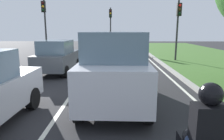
# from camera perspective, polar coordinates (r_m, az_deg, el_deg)

# --- Properties ---
(ground_plane) EXTENTS (60.00, 60.00, 0.00)m
(ground_plane) POSITION_cam_1_polar(r_m,az_deg,el_deg) (11.62, -3.50, -0.30)
(ground_plane) COLOR #262628
(lane_line_center) EXTENTS (0.12, 32.00, 0.01)m
(lane_line_center) POSITION_cam_1_polar(r_m,az_deg,el_deg) (11.69, -6.92, -0.27)
(lane_line_center) COLOR silver
(lane_line_center) RESTS_ON ground
(lane_line_right_edge) EXTENTS (0.12, 32.00, 0.01)m
(lane_line_right_edge) POSITION_cam_1_polar(r_m,az_deg,el_deg) (11.89, 14.07, -0.34)
(lane_line_right_edge) COLOR silver
(lane_line_right_edge) RESTS_ON ground
(curb_right) EXTENTS (0.24, 48.00, 0.12)m
(curb_right) POSITION_cam_1_polar(r_m,az_deg,el_deg) (12.00, 16.41, -0.08)
(curb_right) COLOR #9E9B93
(curb_right) RESTS_ON ground
(car_suv_ahead) EXTENTS (2.03, 4.53, 2.28)m
(car_suv_ahead) POSITION_cam_1_polar(r_m,az_deg,el_deg) (6.42, 0.75, 0.79)
(car_suv_ahead) COLOR silver
(car_suv_ahead) RESTS_ON ground
(car_hatchback_far) EXTENTS (1.84, 3.76, 1.78)m
(car_hatchback_far) POSITION_cam_1_polar(r_m,az_deg,el_deg) (11.49, -15.17, 3.66)
(car_hatchback_far) COLOR #474C51
(car_hatchback_far) RESTS_ON ground
(rider_person) EXTENTS (0.50, 0.40, 1.16)m
(rider_person) POSITION_cam_1_polar(r_m,az_deg,el_deg) (2.79, 25.40, -14.26)
(rider_person) COLOR black
(rider_person) RESTS_ON ground
(traffic_light_near_right) EXTENTS (0.32, 0.50, 4.44)m
(traffic_light_near_right) POSITION_cam_1_polar(r_m,az_deg,el_deg) (15.87, 18.20, 13.23)
(traffic_light_near_right) COLOR #2D2D2D
(traffic_light_near_right) RESTS_ON ground
(traffic_light_overhead_left) EXTENTS (0.32, 0.50, 4.86)m
(traffic_light_overhead_left) POSITION_cam_1_polar(r_m,az_deg,el_deg) (18.31, -18.53, 13.80)
(traffic_light_overhead_left) COLOR #2D2D2D
(traffic_light_overhead_left) RESTS_ON ground
(traffic_light_far_median) EXTENTS (0.32, 0.50, 4.75)m
(traffic_light_far_median) POSITION_cam_1_polar(r_m,az_deg,el_deg) (23.35, -0.43, 13.56)
(traffic_light_far_median) COLOR #2D2D2D
(traffic_light_far_median) RESTS_ON ground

